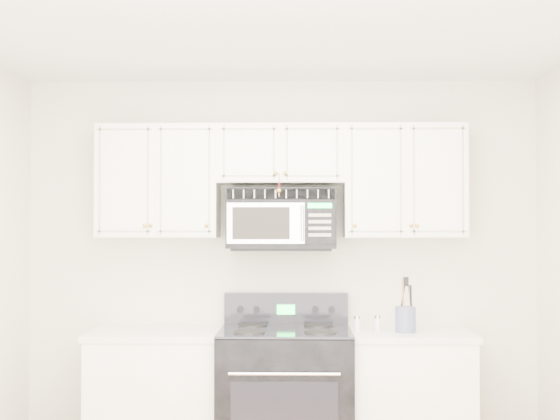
{
  "coord_description": "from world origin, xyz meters",
  "views": [
    {
      "loc": [
        0.11,
        -3.63,
        1.59
      ],
      "look_at": [
        0.0,
        1.3,
        1.7
      ],
      "focal_mm": 50.0,
      "sensor_mm": 36.0,
      "label": 1
    }
  ],
  "objects": [
    {
      "name": "room",
      "position": [
        0.0,
        0.0,
        1.3
      ],
      "size": [
        3.51,
        3.51,
        2.61
      ],
      "color": "#A06A4A",
      "rests_on": "ground"
    },
    {
      "name": "shaker_pepper",
      "position": [
        0.63,
        1.42,
        0.97
      ],
      "size": [
        0.04,
        0.04,
        0.1
      ],
      "color": "silver",
      "rests_on": "base_cabinet_right"
    },
    {
      "name": "shaker_salt",
      "position": [
        0.49,
        1.4,
        0.97
      ],
      "size": [
        0.04,
        0.04,
        0.1
      ],
      "color": "silver",
      "rests_on": "base_cabinet_right"
    },
    {
      "name": "upper_cabinets",
      "position": [
        -0.0,
        1.58,
        1.93
      ],
      "size": [
        2.44,
        0.37,
        0.75
      ],
      "color": "white",
      "rests_on": "ground"
    },
    {
      "name": "range",
      "position": [
        0.03,
        1.4,
        0.48
      ],
      "size": [
        0.84,
        0.76,
        1.14
      ],
      "color": "black",
      "rests_on": "ground"
    },
    {
      "name": "base_cabinet_left",
      "position": [
        -0.8,
        1.44,
        0.43
      ],
      "size": [
        0.86,
        0.65,
        0.92
      ],
      "color": "white",
      "rests_on": "ground"
    },
    {
      "name": "microwave",
      "position": [
        0.0,
        1.57,
        1.65
      ],
      "size": [
        0.72,
        0.41,
        0.4
      ],
      "color": "black",
      "rests_on": "ground"
    },
    {
      "name": "base_cabinet_right",
      "position": [
        0.8,
        1.44,
        0.43
      ],
      "size": [
        0.86,
        0.65,
        0.92
      ],
      "color": "white",
      "rests_on": "ground"
    },
    {
      "name": "utensil_crock",
      "position": [
        0.8,
        1.37,
        1.01
      ],
      "size": [
        0.13,
        0.13,
        0.35
      ],
      "color": "#4F566F",
      "rests_on": "base_cabinet_right"
    }
  ]
}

